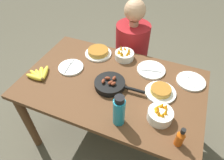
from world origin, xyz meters
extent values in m
plane|color=#565142|center=(0.00, 0.00, 0.00)|extent=(14.00, 14.00, 0.00)
cube|color=brown|center=(0.00, 0.00, 0.74)|extent=(1.42, 0.89, 0.03)
cylinder|color=brown|center=(-0.65, -0.38, 0.36)|extent=(0.07, 0.07, 0.73)
cylinder|color=brown|center=(-0.65, 0.38, 0.36)|extent=(0.07, 0.07, 0.73)
cylinder|color=brown|center=(0.65, 0.38, 0.36)|extent=(0.07, 0.07, 0.73)
ellipsoid|color=yellow|center=(-0.54, -0.12, 0.78)|extent=(0.10, 0.18, 0.04)
ellipsoid|color=yellow|center=(-0.56, -0.14, 0.78)|extent=(0.14, 0.16, 0.04)
ellipsoid|color=yellow|center=(-0.57, -0.16, 0.78)|extent=(0.16, 0.11, 0.03)
ellipsoid|color=yellow|center=(-0.59, -0.17, 0.78)|extent=(0.19, 0.09, 0.04)
ellipsoid|color=yellow|center=(-0.59, -0.20, 0.78)|extent=(0.17, 0.04, 0.04)
cylinder|color=#4C3819|center=(-0.51, -0.20, 0.78)|extent=(0.02, 0.02, 0.04)
cylinder|color=black|center=(0.00, -0.04, 0.77)|extent=(0.23, 0.23, 0.01)
cylinder|color=black|center=(0.00, -0.04, 0.79)|extent=(0.24, 0.24, 0.04)
cylinder|color=black|center=(0.20, -0.04, 0.80)|extent=(0.16, 0.03, 0.02)
ellipsoid|color=brown|center=(-0.04, -0.07, 0.83)|extent=(0.03, 0.05, 0.03)
ellipsoid|color=brown|center=(0.02, -0.01, 0.83)|extent=(0.03, 0.04, 0.03)
ellipsoid|color=brown|center=(0.01, -0.07, 0.83)|extent=(0.05, 0.06, 0.03)
ellipsoid|color=brown|center=(0.04, -0.07, 0.83)|extent=(0.04, 0.05, 0.02)
ellipsoid|color=brown|center=(-0.02, -0.03, 0.83)|extent=(0.05, 0.04, 0.03)
cylinder|color=white|center=(0.38, 0.04, 0.77)|extent=(0.23, 0.23, 0.02)
cylinder|color=gold|center=(0.38, 0.04, 0.79)|extent=(0.15, 0.15, 0.04)
cylinder|color=#9F6624|center=(0.38, 0.04, 0.81)|extent=(0.15, 0.15, 0.00)
cylinder|color=white|center=(-0.26, 0.30, 0.77)|extent=(0.24, 0.24, 0.02)
cylinder|color=gold|center=(-0.26, 0.30, 0.80)|extent=(0.19, 0.19, 0.04)
cylinder|color=#9F6624|center=(-0.26, 0.30, 0.81)|extent=(0.18, 0.18, 0.00)
cylinder|color=white|center=(-0.39, 0.03, 0.77)|extent=(0.21, 0.21, 0.02)
cylinder|color=#B2B2B7|center=(-0.40, 0.00, 0.78)|extent=(0.03, 0.13, 0.01)
cube|color=#B2B2B7|center=(-0.42, 0.09, 0.78)|extent=(0.03, 0.05, 0.00)
cylinder|color=white|center=(0.57, 0.25, 0.77)|extent=(0.23, 0.23, 0.02)
cylinder|color=#B2B2B7|center=(0.58, 0.23, 0.78)|extent=(0.06, 0.10, 0.01)
cube|color=#B2B2B7|center=(0.54, 0.30, 0.78)|extent=(0.04, 0.05, 0.00)
cylinder|color=white|center=(0.25, 0.26, 0.77)|extent=(0.24, 0.24, 0.02)
cylinder|color=#B2B2B7|center=(0.28, 0.24, 0.78)|extent=(0.12, 0.03, 0.01)
cube|color=#B2B2B7|center=(0.19, 0.23, 0.78)|extent=(0.05, 0.03, 0.00)
cylinder|color=white|center=(0.42, -0.19, 0.80)|extent=(0.17, 0.17, 0.07)
cone|color=orange|center=(0.45, -0.19, 0.86)|extent=(0.03, 0.04, 0.06)
cone|color=orange|center=(0.44, -0.15, 0.85)|extent=(0.05, 0.05, 0.05)
cone|color=orange|center=(0.42, -0.15, 0.85)|extent=(0.05, 0.04, 0.05)
cone|color=orange|center=(0.39, -0.18, 0.85)|extent=(0.05, 0.06, 0.05)
cone|color=orange|center=(0.40, -0.21, 0.85)|extent=(0.05, 0.05, 0.04)
cone|color=orange|center=(0.41, -0.22, 0.85)|extent=(0.05, 0.04, 0.05)
cone|color=orange|center=(0.44, -0.22, 0.85)|extent=(0.04, 0.04, 0.04)
cylinder|color=white|center=(-0.02, 0.33, 0.79)|extent=(0.17, 0.17, 0.06)
cone|color=orange|center=(0.02, 0.33, 0.85)|extent=(0.03, 0.04, 0.06)
cone|color=orange|center=(0.01, 0.36, 0.84)|extent=(0.05, 0.05, 0.05)
cone|color=orange|center=(-0.03, 0.37, 0.84)|extent=(0.04, 0.03, 0.04)
cone|color=orange|center=(-0.06, 0.36, 0.85)|extent=(0.04, 0.04, 0.05)
cone|color=orange|center=(-0.06, 0.31, 0.84)|extent=(0.06, 0.06, 0.05)
cone|color=orange|center=(-0.03, 0.28, 0.85)|extent=(0.04, 0.04, 0.06)
cone|color=orange|center=(0.02, 0.30, 0.84)|extent=(0.04, 0.04, 0.04)
cylinder|color=teal|center=(0.18, -0.32, 0.86)|extent=(0.08, 0.08, 0.21)
cylinder|color=black|center=(0.18, -0.32, 0.98)|extent=(0.06, 0.06, 0.04)
cylinder|color=#C64C0F|center=(0.57, -0.33, 0.81)|extent=(0.05, 0.05, 0.10)
cone|color=#C64C0F|center=(0.57, -0.33, 0.87)|extent=(0.05, 0.05, 0.03)
cylinder|color=black|center=(0.57, -0.33, 0.90)|extent=(0.03, 0.03, 0.03)
cube|color=black|center=(-0.05, 0.66, 0.22)|extent=(0.37, 0.37, 0.44)
cylinder|color=maroon|center=(-0.05, 0.66, 0.68)|extent=(0.34, 0.34, 0.48)
cylinder|color=tan|center=(-0.05, 0.66, 0.94)|extent=(0.09, 0.09, 0.05)
sphere|color=tan|center=(-0.05, 0.66, 1.07)|extent=(0.20, 0.20, 0.20)
camera|label=1|loc=(0.43, -1.03, 1.88)|focal=32.00mm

